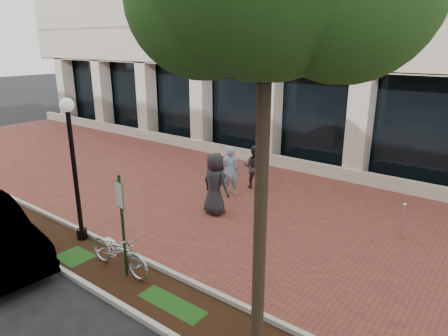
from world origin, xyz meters
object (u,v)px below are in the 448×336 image
Objects in this scene: lamppost at (74,163)px; locked_bicycle at (119,251)px; parking_sign at (121,214)px; pedestrian_mid at (254,167)px; bollard at (403,220)px; pedestrian_right at (215,184)px; pedestrian_left at (230,171)px.

lamppost is 2.75m from locked_bicycle.
parking_sign is 6.89m from pedestrian_mid.
locked_bicycle is 7.62m from bollard.
pedestrian_right reaches higher than bollard.
parking_sign reaches higher than pedestrian_left.
pedestrian_right is at bearing 78.74° from pedestrian_mid.
parking_sign is at bearing -127.54° from bollard.
pedestrian_mid is (-0.93, 6.78, -0.76)m from parking_sign.
parking_sign is at bearing 104.07° from pedestrian_right.
lamppost is 3.76× the size of bollard.
pedestrian_left reaches higher than bollard.
pedestrian_right is 5.50m from bollard.
pedestrian_right is 1.92× the size of bollard.
locked_bicycle is 5.77m from pedestrian_left.
bollard is at bearing 62.40° from parking_sign.
bollard is at bearing 38.09° from lamppost.
pedestrian_right reaches higher than locked_bicycle.
lamppost is 5.59m from pedestrian_left.
parking_sign is at bearing -103.07° from locked_bicycle.
parking_sign is at bearing 66.59° from pedestrian_left.
lamppost is 2.26× the size of pedestrian_left.
parking_sign reaches higher than bollard.
pedestrian_left is 1.09m from pedestrian_mid.
pedestrian_mid is 2.75m from pedestrian_right.
lamppost reaches higher than bollard.
parking_sign is 1.25× the size of locked_bicycle.
locked_bicycle reaches higher than bollard.
parking_sign reaches higher than locked_bicycle.
lamppost is at bearing 179.37° from parking_sign.
bollard is at bearing 152.92° from pedestrian_mid.
pedestrian_mid reaches higher than locked_bicycle.
lamppost reaches higher than pedestrian_mid.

